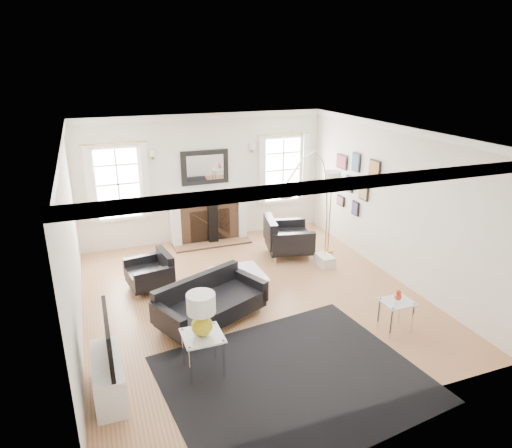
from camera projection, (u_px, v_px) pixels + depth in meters
name	position (u px, v px, depth m)	size (l,w,h in m)	color
floor	(252.00, 296.00, 7.87)	(6.00, 6.00, 0.00)	#97613F
back_wall	(205.00, 178.00, 10.05)	(5.50, 0.04, 2.80)	silver
front_wall	(350.00, 308.00, 4.76)	(5.50, 0.04, 2.80)	silver
left_wall	(70.00, 242.00, 6.49)	(0.04, 6.00, 2.80)	silver
right_wall	(393.00, 203.00, 8.31)	(0.04, 6.00, 2.80)	silver
ceiling	(251.00, 133.00, 6.93)	(5.50, 6.00, 0.02)	white
crown_molding	(251.00, 137.00, 6.95)	(5.50, 6.00, 0.12)	white
fireplace	(209.00, 218.00, 10.15)	(1.70, 0.69, 1.11)	white
mantel_mirror	(205.00, 167.00, 9.92)	(1.05, 0.07, 0.75)	black
window_left	(118.00, 184.00, 9.37)	(1.24, 0.15, 1.62)	white
window_right	(283.00, 169.00, 10.59)	(1.24, 0.15, 1.62)	white
gallery_wall	(354.00, 179.00, 9.40)	(0.04, 1.73, 1.29)	black
tv_unit	(109.00, 372.00, 5.45)	(0.35, 1.00, 1.09)	white
area_rug	(294.00, 378.00, 5.83)	(3.15, 2.63, 0.01)	black
sofa	(209.00, 303.00, 7.04)	(1.89, 1.41, 0.56)	black
armchair_left	(152.00, 273.00, 8.05)	(0.83, 0.90, 0.54)	black
armchair_right	(286.00, 238.00, 9.43)	(1.08, 1.17, 0.68)	black
coffee_table	(238.00, 275.00, 7.86)	(0.86, 0.86, 0.38)	silver
side_table_left	(203.00, 342.00, 5.82)	(0.51, 0.51, 0.56)	silver
nesting_table	(397.00, 308.00, 6.74)	(0.46, 0.38, 0.50)	silver
gourd_lamp	(201.00, 312.00, 5.67)	(0.36, 0.36, 0.58)	gold
orange_vase	(398.00, 296.00, 6.67)	(0.10, 0.10, 0.17)	#BC3518
arc_floor_lamp	(308.00, 214.00, 7.82)	(1.78, 1.65, 2.52)	white
stick_floor_lamp	(332.00, 183.00, 9.22)	(0.35, 0.35, 1.74)	#A58F39
speaker_tower	(212.00, 221.00, 10.05)	(0.20, 0.20, 1.02)	black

